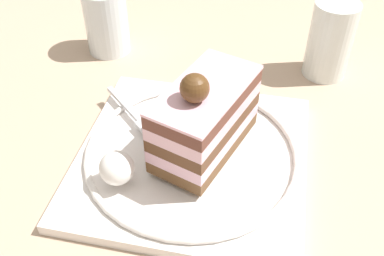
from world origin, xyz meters
name	(u,v)px	position (x,y,z in m)	size (l,w,h in m)	color
ground_plane	(186,145)	(0.00, 0.00, 0.00)	(2.40, 2.40, 0.00)	tan
dessert_plate	(192,156)	(0.03, 0.01, 0.01)	(0.25, 0.25, 0.02)	white
cake_slice	(205,118)	(0.02, 0.02, 0.06)	(0.14, 0.10, 0.10)	brown
whipped_cream_dollop	(117,168)	(0.08, -0.05, 0.04)	(0.03, 0.03, 0.03)	white
fork	(134,115)	(-0.02, -0.06, 0.02)	(0.09, 0.08, 0.00)	silver
drink_glass_near	(107,24)	(-0.18, -0.14, 0.04)	(0.06, 0.06, 0.09)	silver
drink_glass_far	(329,44)	(-0.16, 0.16, 0.04)	(0.06, 0.06, 0.10)	white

